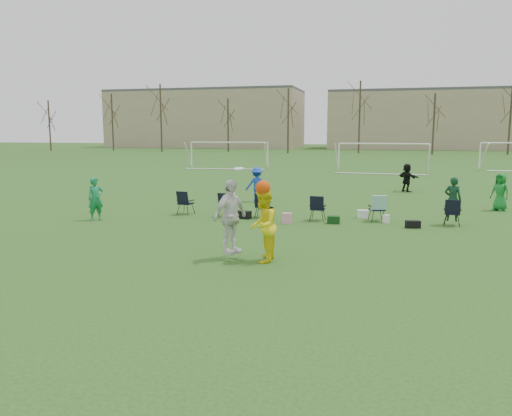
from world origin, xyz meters
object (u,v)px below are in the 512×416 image
(goal_left, at_px, (229,147))
(fielder_green_far, at_px, (500,192))
(fielder_green_near, at_px, (96,199))
(goal_mid, at_px, (383,149))
(fielder_blue, at_px, (257,185))
(center_contest, at_px, (248,221))
(fielder_black, at_px, (407,178))

(goal_left, bearing_deg, fielder_green_far, -53.70)
(fielder_green_near, distance_m, fielder_green_far, 16.76)
(fielder_green_far, height_order, goal_mid, goal_mid)
(fielder_green_far, bearing_deg, fielder_blue, -138.18)
(center_contest, relative_size, goal_left, 0.33)
(fielder_green_near, relative_size, goal_left, 0.22)
(fielder_green_far, relative_size, goal_left, 0.22)
(fielder_blue, distance_m, fielder_green_far, 10.80)
(fielder_green_far, bearing_deg, goal_mid, 146.61)
(fielder_green_near, xyz_separation_m, fielder_black, (11.86, 12.63, -0.03))
(fielder_blue, distance_m, fielder_black, 9.43)
(fielder_green_near, height_order, goal_mid, goal_mid)
(fielder_green_near, distance_m, fielder_blue, 8.04)
(fielder_blue, relative_size, goal_left, 0.23)
(fielder_black, bearing_deg, fielder_green_far, 170.92)
(goal_mid, bearing_deg, fielder_green_far, -71.66)
(goal_left, bearing_deg, fielder_blue, -74.13)
(fielder_blue, xyz_separation_m, goal_left, (-8.22, 21.56, 1.09))
(fielder_green_near, xyz_separation_m, center_contest, (7.24, -4.40, 0.24))
(fielder_black, relative_size, goal_left, 0.22)
(goal_left, xyz_separation_m, goal_mid, (14.00, -2.00, 0.00))
(fielder_green_far, xyz_separation_m, fielder_black, (-3.60, 6.18, -0.01))
(goal_mid, bearing_deg, center_contest, -92.00)
(fielder_green_far, relative_size, goal_mid, 0.22)
(fielder_green_near, distance_m, goal_mid, 28.14)
(goal_mid, bearing_deg, fielder_blue, -102.45)
(fielder_black, xyz_separation_m, goal_left, (-15.42, 15.47, 1.13))
(center_contest, distance_m, goal_mid, 30.69)
(fielder_green_far, bearing_deg, goal_left, 173.58)
(fielder_green_near, height_order, center_contest, center_contest)
(center_contest, bearing_deg, goal_left, 108.37)
(fielder_green_near, distance_m, goal_left, 28.35)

